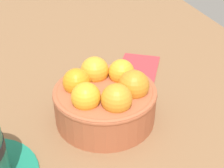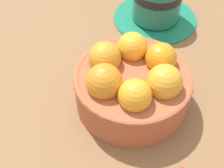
{
  "view_description": "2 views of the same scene",
  "coord_description": "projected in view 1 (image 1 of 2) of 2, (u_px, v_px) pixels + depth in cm",
  "views": [
    {
      "loc": [
        -36.28,
        7.18,
        29.94
      ],
      "look_at": [
        0.88,
        -1.32,
        5.79
      ],
      "focal_mm": 46.5,
      "sensor_mm": 36.0,
      "label": 1
    },
    {
      "loc": [
        16.41,
        -23.26,
        35.58
      ],
      "look_at": [
        -1.45,
        -2.6,
        4.89
      ],
      "focal_mm": 50.13,
      "sensor_mm": 36.0,
      "label": 2
    }
  ],
  "objects": [
    {
      "name": "folded_napkin",
      "position": [
        138.0,
        67.0,
        0.61
      ],
      "size": [
        13.96,
        12.33,
        0.6
      ],
      "primitive_type": "cube",
      "rotation": [
        0.0,
        0.0,
        -0.46
      ],
      "color": "#B23338",
      "rests_on": "ground_plane"
    },
    {
      "name": "ground_plane",
      "position": [
        105.0,
        126.0,
        0.48
      ],
      "size": [
        152.33,
        80.92,
        3.38
      ],
      "primitive_type": "cube",
      "color": "brown"
    },
    {
      "name": "terracotta_bowl",
      "position": [
        105.0,
        98.0,
        0.45
      ],
      "size": [
        16.04,
        16.04,
        8.94
      ],
      "color": "#AD5938",
      "rests_on": "ground_plane"
    }
  ]
}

